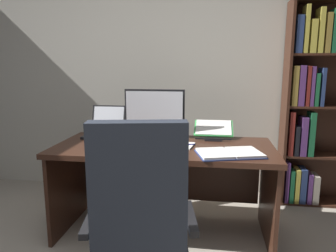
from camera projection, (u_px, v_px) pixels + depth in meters
The scene contains 12 objects.
wall_back at pixel (172, 71), 3.39m from camera, with size 5.70×0.12×2.59m, color beige.
desk at pixel (165, 166), 2.62m from camera, with size 1.70×0.77×0.74m.
bookshelf at pixel (317, 108), 3.05m from camera, with size 0.83×0.28×1.94m.
office_chair at pixel (140, 234), 1.71m from camera, with size 0.67×0.60×1.10m.
monitor at pixel (155, 113), 2.74m from camera, with size 0.52×0.16×0.42m.
laptop at pixel (105, 130), 2.84m from camera, with size 0.31×0.33×0.25m.
keyboard at pixel (145, 148), 2.37m from camera, with size 0.42×0.15×0.02m, color black.
computer_mouse at pixel (106, 146), 2.41m from camera, with size 0.06×0.10×0.04m, color black.
reading_stand_with_book at pixel (213, 130), 2.76m from camera, with size 0.33×0.28×0.14m.
open_binder at pixel (229, 153), 2.23m from camera, with size 0.50×0.39×0.02m.
notepad at pixel (183, 145), 2.48m from camera, with size 0.15×0.21×0.01m, color silver.
pen at pixel (186, 144), 2.47m from camera, with size 0.01×0.01×0.14m, color navy.
Camera 1 is at (0.44, -1.15, 1.36)m, focal length 34.16 mm.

